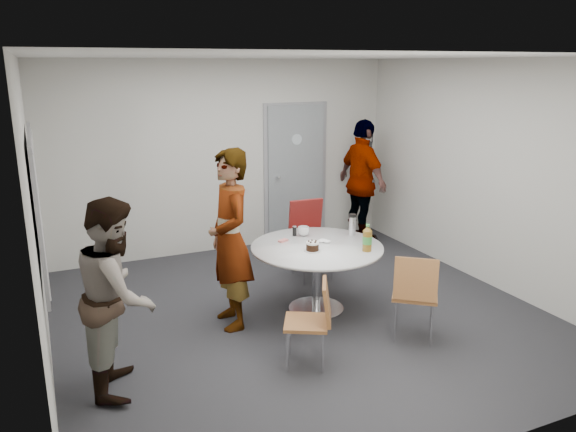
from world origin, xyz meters
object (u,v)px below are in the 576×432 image
person_right (362,182)px  chair_near_right (415,289)px  person_left (117,295)px  door (295,174)px  chair_near_left (315,315)px  table (319,255)px  whiteboard (38,204)px  person_main (230,240)px  chair_far (309,230)px

person_right → chair_near_right: bearing=154.9°
person_left → door: bearing=-30.6°
chair_near_left → chair_near_right: chair_near_right is taller
table → door: bearing=70.6°
whiteboard → person_left: 1.15m
person_main → person_right: person_right is taller
chair_far → door: bearing=-105.8°
table → person_main: (-0.98, 0.06, 0.28)m
whiteboard → table: whiteboard is taller
door → whiteboard: 4.25m
table → chair_far: (0.37, 0.98, -0.04)m
door → table: (-0.86, -2.43, -0.39)m
chair_near_right → chair_far: chair_far is taller
door → chair_near_right: door is taller
whiteboard → chair_far: (3.08, 0.83, -0.85)m
chair_far → person_right: size_ratio=0.53×
whiteboard → chair_near_left: (2.13, -1.19, -0.97)m
door → chair_far: size_ratio=2.17×
chair_far → chair_near_right: bearing=96.5°
chair_far → person_main: bearing=37.1°
table → person_main: 1.02m
person_main → person_left: size_ratio=1.13×
table → person_right: (1.71, 1.90, 0.29)m
door → chair_near_right: 3.52m
whiteboard → person_left: (0.51, -0.81, -0.63)m
door → table: 2.61m
chair_far → person_right: person_right is taller
whiteboard → chair_near_right: size_ratio=2.13×
table → chair_far: 1.05m
chair_near_left → whiteboard: bearing=89.3°
table → person_right: size_ratio=0.77×
table → person_right: person_right is taller
chair_near_left → person_main: person_main is taller
chair_near_left → person_left: bearing=105.3°
chair_near_left → person_right: size_ratio=0.43×
chair_near_right → whiteboard: bearing=-162.1°
chair_near_left → person_left: 1.70m
chair_far → whiteboard: bearing=17.9°
chair_near_left → chair_far: 2.23m
chair_far → person_left: bearing=35.3°
door → person_main: 3.01m
chair_near_right → person_left: (-2.70, 0.38, 0.27)m
chair_far → person_left: (-2.57, -1.64, 0.22)m
person_left → chair_near_left: bearing=-89.2°
door → person_right: size_ratio=1.14×
table → person_main: bearing=176.8°
chair_near_right → person_main: size_ratio=0.48×
door → chair_near_left: 3.79m
person_right → chair_near_left: bearing=139.3°
person_left → person_right: person_right is taller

